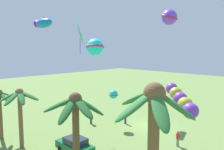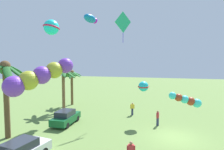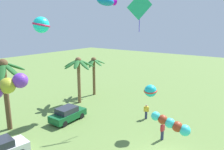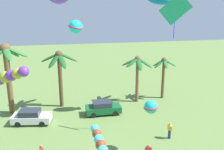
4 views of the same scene
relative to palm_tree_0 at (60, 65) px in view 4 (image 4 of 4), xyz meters
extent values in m
cylinder|color=brown|center=(-0.01, -0.02, -1.96)|extent=(0.46, 0.46, 6.37)
ellipsoid|color=#1E5623|center=(1.02, -0.08, 0.84)|extent=(2.21, 0.77, 1.25)
ellipsoid|color=#1E5623|center=(0.65, 0.80, 0.87)|extent=(1.87, 2.12, 1.20)
ellipsoid|color=#1E5623|center=(-0.37, 0.85, 0.70)|extent=(1.38, 2.13, 1.52)
ellipsoid|color=#1E5623|center=(-1.03, 0.14, 0.85)|extent=(2.26, 0.96, 1.23)
ellipsoid|color=#1E5623|center=(-0.56, -0.77, 0.68)|extent=(1.72, 2.01, 1.54)
ellipsoid|color=#1E5623|center=(0.32, -0.85, 0.63)|extent=(1.32, 2.06, 1.65)
sphere|color=brown|center=(-0.01, -0.02, 1.23)|extent=(0.88, 0.88, 0.88)
cylinder|color=brown|center=(-5.55, -0.88, -1.44)|extent=(0.60, 0.60, 7.40)
ellipsoid|color=#2D7033|center=(-4.41, -0.96, 1.83)|extent=(2.48, 0.88, 1.43)
ellipsoid|color=#2D7033|center=(-5.06, 0.06, 1.67)|extent=(1.70, 2.36, 1.72)
ellipsoid|color=#2D7033|center=(-5.15, -1.99, 1.90)|extent=(1.53, 2.58, 1.29)
sphere|color=brown|center=(-5.55, -0.88, 2.25)|extent=(1.15, 1.15, 1.15)
cylinder|color=brown|center=(9.32, -0.25, -2.39)|extent=(0.41, 0.41, 5.51)
ellipsoid|color=#236028|center=(10.22, -0.16, -0.11)|extent=(2.00, 0.80, 1.39)
ellipsoid|color=#236028|center=(9.82, 0.57, -0.01)|extent=(1.58, 2.06, 1.20)
ellipsoid|color=#236028|center=(8.93, 0.61, -0.04)|extent=(1.38, 2.09, 1.25)
ellipsoid|color=#236028|center=(8.39, -0.01, -0.01)|extent=(2.12, 1.09, 1.21)
ellipsoid|color=#236028|center=(8.48, -0.79, 0.07)|extent=(2.09, 1.64, 1.06)
ellipsoid|color=#236028|center=(9.24, -1.18, -0.07)|extent=(0.76, 2.03, 1.31)
ellipsoid|color=#236028|center=(10.02, -0.90, -0.01)|extent=(1.91, 1.83, 1.20)
sphere|color=brown|center=(9.32, -0.25, 0.37)|extent=(0.78, 0.78, 0.78)
cylinder|color=brown|center=(12.95, 0.37, -2.62)|extent=(0.38, 0.38, 5.05)
ellipsoid|color=#2D7033|center=(13.70, 0.43, -0.45)|extent=(1.64, 0.61, 1.07)
ellipsoid|color=#2D7033|center=(13.47, 0.94, -0.41)|extent=(1.45, 1.54, 1.01)
ellipsoid|color=#2D7033|center=(12.68, 0.99, -0.55)|extent=(1.04, 1.55, 1.27)
ellipsoid|color=#2D7033|center=(12.34, 0.74, -0.50)|extent=(1.58, 1.22, 1.17)
ellipsoid|color=#2D7033|center=(12.25, 0.17, -0.48)|extent=(1.65, 0.90, 1.13)
ellipsoid|color=#2D7033|center=(12.85, -0.40, -0.39)|extent=(0.70, 1.70, 0.97)
ellipsoid|color=#2D7033|center=(13.55, -0.17, -0.34)|extent=(1.57, 1.50, 0.88)
sphere|color=brown|center=(12.95, 0.37, -0.09)|extent=(0.73, 0.73, 0.73)
cube|color=#145B2D|center=(4.60, -3.17, -4.54)|extent=(3.92, 1.74, 0.70)
cube|color=#282D38|center=(4.45, -3.17, -3.91)|extent=(2.04, 1.52, 0.56)
cylinder|color=black|center=(5.80, -2.38, -4.84)|extent=(0.60, 0.19, 0.60)
cylinder|color=black|center=(5.81, -3.94, -4.84)|extent=(0.60, 0.19, 0.60)
cylinder|color=black|center=(3.38, -2.40, -4.84)|extent=(0.60, 0.19, 0.60)
cylinder|color=black|center=(3.40, -3.97, -4.84)|extent=(0.60, 0.19, 0.60)
cube|color=silver|center=(-3.04, -4.11, -4.54)|extent=(4.11, 2.25, 0.70)
cube|color=#282D38|center=(-3.19, -4.09, -3.91)|extent=(2.22, 1.78, 0.56)
cylinder|color=black|center=(-1.73, -3.51, -4.84)|extent=(0.62, 0.27, 0.60)
cylinder|color=black|center=(-1.96, -5.06, -4.84)|extent=(0.62, 0.27, 0.60)
cylinder|color=black|center=(-4.12, -3.16, -4.84)|extent=(0.62, 0.27, 0.60)
cylinder|color=black|center=(-4.35, -4.71, -4.84)|extent=(0.62, 0.27, 0.60)
cylinder|color=#2D3351|center=(9.80, -9.54, -4.72)|extent=(0.26, 0.26, 0.84)
cube|color=yellow|center=(9.80, -9.54, -4.03)|extent=(0.36, 0.44, 0.54)
sphere|color=tan|center=(9.80, -9.54, -3.66)|extent=(0.21, 0.21, 0.21)
cylinder|color=yellow|center=(9.71, -9.32, -4.08)|extent=(0.09, 0.09, 0.52)
cylinder|color=yellow|center=(9.89, -9.75, -4.08)|extent=(0.09, 0.09, 0.52)
cube|color=#B72D33|center=(6.69, -12.70, -4.03)|extent=(0.41, 0.28, 0.54)
sphere|color=#A37556|center=(6.69, -12.70, -3.66)|extent=(0.21, 0.21, 0.21)
cylinder|color=#B72D33|center=(6.92, -12.73, -4.08)|extent=(0.09, 0.09, 0.52)
cube|color=#B72D33|center=(-1.51, -11.22, -4.03)|extent=(0.31, 0.42, 0.54)
sphere|color=#A37556|center=(-1.51, -11.22, -3.66)|extent=(0.21, 0.21, 0.21)
cylinder|color=#B72D33|center=(-1.55, -11.00, -4.08)|extent=(0.09, 0.09, 0.52)
ellipsoid|color=#0E72BE|center=(10.46, -3.71, 7.22)|extent=(2.73, 1.39, 1.16)
sphere|color=#1AEFE6|center=(1.88, -3.41, 4.63)|extent=(1.36, 1.36, 1.36)
torus|color=#D42355|center=(1.88, -3.41, 4.63)|extent=(2.09, 2.09, 0.45)
sphere|color=#1FC4D0|center=(7.31, -11.12, -1.14)|extent=(1.10, 1.10, 1.10)
torus|color=red|center=(7.31, -11.12, -1.14)|extent=(1.24, 1.23, 0.32)
cube|color=#25BB72|center=(10.14, -8.24, 6.47)|extent=(2.45, 1.56, 2.78)
cylinder|color=#432EE2|center=(10.14, -8.24, 4.85)|extent=(0.06, 0.06, 1.86)
sphere|color=#A73A1E|center=(2.59, -15.30, -1.56)|extent=(0.67, 0.67, 0.67)
sphere|color=#3EEBE3|center=(2.53, -14.84, -1.42)|extent=(0.64, 0.64, 0.64)
sphere|color=#A73A1E|center=(2.47, -14.37, -1.28)|extent=(0.62, 0.62, 0.62)
sphere|color=#3EEBE3|center=(2.41, -13.91, -1.14)|extent=(0.59, 0.59, 0.59)
sphere|color=purple|center=(-5.25, -5.72, 0.32)|extent=(1.10, 1.10, 1.10)
sphere|color=#A5AC2B|center=(-4.65, -6.13, 0.58)|extent=(1.06, 1.06, 1.06)
sphere|color=purple|center=(-4.05, -6.54, 0.83)|extent=(1.01, 1.01, 1.01)
sphere|color=#A5AC2B|center=(-3.45, -6.95, 1.09)|extent=(0.97, 0.97, 0.97)
sphere|color=purple|center=(-2.85, -7.36, 1.35)|extent=(0.93, 0.93, 0.93)
camera|label=1|loc=(-11.87, 8.58, 4.49)|focal=36.05mm
camera|label=2|loc=(-13.18, -13.09, 1.63)|focal=30.12mm
camera|label=3|loc=(-10.02, -19.41, 4.62)|focal=35.27mm
camera|label=4|loc=(0.68, -29.37, 7.17)|focal=41.06mm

